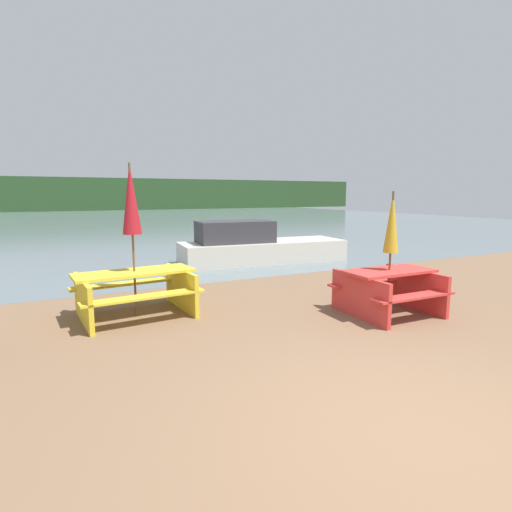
# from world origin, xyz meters

# --- Properties ---
(ground_plane) EXTENTS (60.00, 60.00, 0.00)m
(ground_plane) POSITION_xyz_m (0.00, 0.00, 0.00)
(ground_plane) COLOR brown
(water) EXTENTS (60.00, 50.00, 0.00)m
(water) POSITION_xyz_m (0.00, 31.26, -0.00)
(water) COLOR slate
(water) RESTS_ON ground_plane
(far_treeline) EXTENTS (80.00, 1.60, 4.00)m
(far_treeline) POSITION_xyz_m (0.00, 51.26, 2.00)
(far_treeline) COLOR #284723
(far_treeline) RESTS_ON water
(picnic_table_red) EXTENTS (1.54, 1.41, 0.75)m
(picnic_table_red) POSITION_xyz_m (2.32, 2.73, 0.44)
(picnic_table_red) COLOR red
(picnic_table_red) RESTS_ON ground_plane
(picnic_table_yellow) EXTENTS (2.00, 1.55, 0.75)m
(picnic_table_yellow) POSITION_xyz_m (-1.54, 4.48, 0.46)
(picnic_table_yellow) COLOR yellow
(picnic_table_yellow) RESTS_ON ground_plane
(umbrella_crimson) EXTENTS (0.30, 0.30, 2.50)m
(umbrella_crimson) POSITION_xyz_m (-1.54, 4.48, 1.91)
(umbrella_crimson) COLOR brown
(umbrella_crimson) RESTS_ON ground_plane
(umbrella_gold) EXTENTS (0.25, 0.25, 2.05)m
(umbrella_gold) POSITION_xyz_m (2.32, 2.73, 1.53)
(umbrella_gold) COLOR brown
(umbrella_gold) RESTS_ON ground_plane
(boat) EXTENTS (5.01, 1.93, 1.24)m
(boat) POSITION_xyz_m (2.63, 8.34, 0.46)
(boat) COLOR beige
(boat) RESTS_ON water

